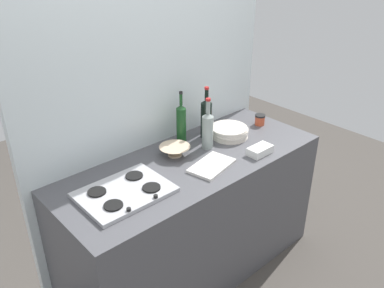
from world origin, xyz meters
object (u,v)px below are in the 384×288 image
object	(u,v)px
plate_stack	(230,132)
mixing_bowl	(175,150)
stovetop_hob	(125,192)
wine_bottle_leftmost	(181,124)
cutting_board	(212,166)
condiment_jar_front	(260,120)
wine_bottle_mid_left	(208,129)
butter_dish	(260,150)
wine_bottle_mid_right	(206,118)

from	to	relation	value
plate_stack	mixing_bowl	distance (m)	0.46
stovetop_hob	wine_bottle_leftmost	xyz separation A→B (m)	(0.63, 0.25, 0.13)
mixing_bowl	cutting_board	world-z (taller)	mixing_bowl
condiment_jar_front	stovetop_hob	bearing A→B (deg)	-175.94
wine_bottle_mid_left	mixing_bowl	size ratio (longest dim) A/B	1.74
cutting_board	plate_stack	bearing A→B (deg)	28.93
mixing_bowl	condiment_jar_front	xyz separation A→B (m)	(0.78, -0.06, 0.00)
butter_dish	wine_bottle_mid_right	bearing A→B (deg)	101.91
plate_stack	mixing_bowl	world-z (taller)	plate_stack
wine_bottle_mid_right	butter_dish	world-z (taller)	wine_bottle_mid_right
wine_bottle_leftmost	mixing_bowl	size ratio (longest dim) A/B	1.85
mixing_bowl	cutting_board	size ratio (longest dim) A/B	0.69
cutting_board	mixing_bowl	bearing A→B (deg)	105.59
condiment_jar_front	cutting_board	world-z (taller)	condiment_jar_front
wine_bottle_leftmost	cutting_board	size ratio (longest dim) A/B	1.27
plate_stack	stovetop_hob	bearing A→B (deg)	-173.90
wine_bottle_mid_left	butter_dish	xyz separation A→B (m)	(0.19, -0.29, -0.11)
wine_bottle_leftmost	mixing_bowl	xyz separation A→B (m)	(-0.14, -0.10, -0.11)
wine_bottle_mid_right	mixing_bowl	world-z (taller)	wine_bottle_mid_right
wine_bottle_leftmost	wine_bottle_mid_right	bearing A→B (deg)	-12.17
wine_bottle_leftmost	wine_bottle_mid_right	xyz separation A→B (m)	(0.19, -0.04, 0.00)
stovetop_hob	condiment_jar_front	world-z (taller)	condiment_jar_front
stovetop_hob	wine_bottle_mid_right	bearing A→B (deg)	14.41
mixing_bowl	butter_dish	distance (m)	0.55
stovetop_hob	wine_bottle_mid_left	world-z (taller)	wine_bottle_mid_left
plate_stack	butter_dish	world-z (taller)	plate_stack
plate_stack	cutting_board	size ratio (longest dim) A/B	0.89
plate_stack	mixing_bowl	bearing A→B (deg)	173.75
plate_stack	wine_bottle_mid_right	world-z (taller)	wine_bottle_mid_right
wine_bottle_leftmost	condiment_jar_front	distance (m)	0.66
butter_dish	cutting_board	bearing A→B (deg)	165.29
stovetop_hob	cutting_board	world-z (taller)	stovetop_hob
wine_bottle_mid_right	cutting_board	size ratio (longest dim) A/B	1.25
wine_bottle_mid_left	mixing_bowl	distance (m)	0.26
cutting_board	wine_bottle_mid_right	bearing A→B (deg)	51.09
condiment_jar_front	plate_stack	bearing A→B (deg)	177.88
wine_bottle_leftmost	wine_bottle_mid_left	world-z (taller)	wine_bottle_leftmost
wine_bottle_leftmost	wine_bottle_mid_right	size ratio (longest dim) A/B	1.01
condiment_jar_front	mixing_bowl	bearing A→B (deg)	175.43
wine_bottle_mid_left	condiment_jar_front	world-z (taller)	wine_bottle_mid_left
stovetop_hob	cutting_board	bearing A→B (deg)	-11.31
wine_bottle_mid_left	wine_bottle_mid_right	world-z (taller)	wine_bottle_mid_right
stovetop_hob	mixing_bowl	size ratio (longest dim) A/B	2.44
plate_stack	wine_bottle_mid_right	bearing A→B (deg)	138.70
wine_bottle_mid_left	butter_dish	distance (m)	0.37
butter_dish	condiment_jar_front	bearing A→B (deg)	39.70
plate_stack	wine_bottle_mid_left	size ratio (longest dim) A/B	0.75
stovetop_hob	mixing_bowl	distance (m)	0.51
wine_bottle_leftmost	wine_bottle_mid_left	distance (m)	0.19
wine_bottle_mid_left	condiment_jar_front	bearing A→B (deg)	0.08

